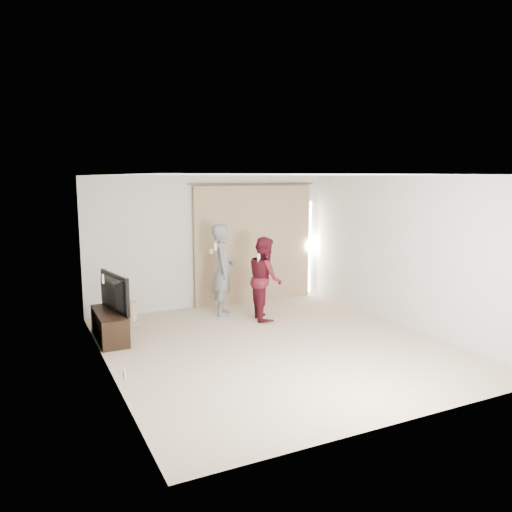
# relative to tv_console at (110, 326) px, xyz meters

# --- Properties ---
(floor) EXTENTS (5.50, 5.50, 0.00)m
(floor) POSITION_rel_tv_console_xyz_m (2.27, -1.41, -0.23)
(floor) COLOR #BFAC8F
(floor) RESTS_ON ground
(wall_back) EXTENTS (5.00, 0.04, 2.60)m
(wall_back) POSITION_rel_tv_console_xyz_m (2.27, 1.34, 1.07)
(wall_back) COLOR beige
(wall_back) RESTS_ON ground
(wall_left) EXTENTS (0.04, 5.50, 2.60)m
(wall_left) POSITION_rel_tv_console_xyz_m (-0.23, -1.41, 1.07)
(wall_left) COLOR beige
(wall_left) RESTS_ON ground
(ceiling) EXTENTS (5.00, 5.50, 0.01)m
(ceiling) POSITION_rel_tv_console_xyz_m (2.27, -1.41, 2.37)
(ceiling) COLOR white
(ceiling) RESTS_ON wall_back
(curtain) EXTENTS (2.80, 0.11, 2.46)m
(curtain) POSITION_rel_tv_console_xyz_m (3.18, 1.27, 0.98)
(curtain) COLOR tan
(curtain) RESTS_ON ground
(tv_console) EXTENTS (0.41, 1.19, 0.46)m
(tv_console) POSITION_rel_tv_console_xyz_m (0.00, 0.00, 0.00)
(tv_console) COLOR black
(tv_console) RESTS_ON ground
(tv) EXTENTS (0.34, 1.07, 0.61)m
(tv) POSITION_rel_tv_console_xyz_m (0.00, 0.00, 0.53)
(tv) COLOR black
(tv) RESTS_ON tv_console
(scratching_post) EXTENTS (0.31, 0.31, 0.41)m
(scratching_post) POSITION_rel_tv_console_xyz_m (0.50, 0.71, -0.06)
(scratching_post) COLOR tan
(scratching_post) RESTS_ON ground
(person_man) EXTENTS (0.64, 0.74, 1.72)m
(person_man) POSITION_rel_tv_console_xyz_m (2.19, 0.59, 0.63)
(person_man) COLOR slate
(person_man) RESTS_ON ground
(person_woman) EXTENTS (0.73, 0.85, 1.51)m
(person_woman) POSITION_rel_tv_console_xyz_m (2.77, -0.01, 0.53)
(person_woman) COLOR #50111C
(person_woman) RESTS_ON ground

